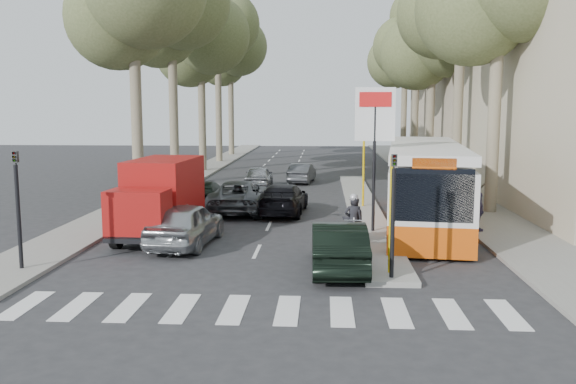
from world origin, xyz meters
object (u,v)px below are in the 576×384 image
object	(u,v)px
silver_hatchback	(186,224)
motorcycle	(353,221)
dark_hatchback	(338,246)
city_bus	(425,182)
red_truck	(160,197)

from	to	relation	value
silver_hatchback	motorcycle	size ratio (longest dim) A/B	2.07
dark_hatchback	city_bus	size ratio (longest dim) A/B	0.34
dark_hatchback	red_truck	size ratio (longest dim) A/B	0.81
city_bus	silver_hatchback	bearing A→B (deg)	-146.48
city_bus	red_truck	bearing A→B (deg)	-156.03
silver_hatchback	city_bus	world-z (taller)	city_bus
city_bus	motorcycle	bearing A→B (deg)	-120.31
dark_hatchback	red_truck	world-z (taller)	red_truck
silver_hatchback	city_bus	xyz separation A→B (m)	(9.03, 4.52, 1.01)
silver_hatchback	city_bus	distance (m)	10.15
motorcycle	city_bus	bearing A→B (deg)	54.71
silver_hatchback	red_truck	world-z (taller)	red_truck
red_truck	city_bus	bearing A→B (deg)	20.76
silver_hatchback	city_bus	size ratio (longest dim) A/B	0.35
dark_hatchback	red_truck	xyz separation A→B (m)	(-6.56, 4.33, 0.80)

